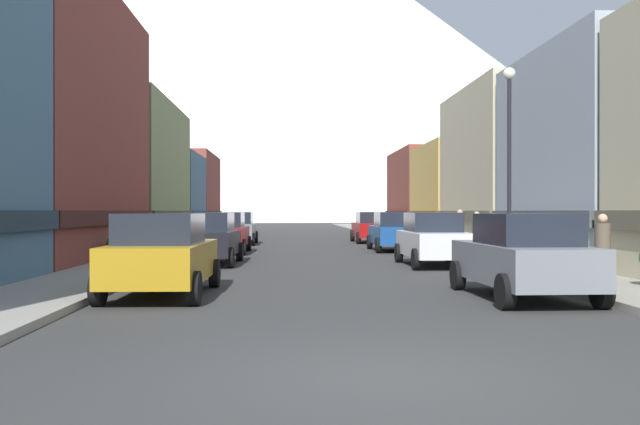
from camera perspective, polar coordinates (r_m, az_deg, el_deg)
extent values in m
plane|color=#333333|center=(7.92, 5.69, -13.25)|extent=(400.00, 400.00, 0.00)
cube|color=gray|center=(42.97, -9.64, -2.23)|extent=(2.50, 100.00, 0.15)
cube|color=gray|center=(43.30, 7.03, -2.21)|extent=(2.50, 100.00, 0.15)
cube|color=#8C9966|center=(41.38, -18.27, 3.07)|extent=(9.31, 13.22, 7.93)
cube|color=#3F442D|center=(41.32, -18.27, -0.21)|extent=(9.61, 13.22, 0.50)
cube|color=slate|center=(52.40, -14.30, 1.41)|extent=(8.15, 8.90, 6.03)
cube|color=#22333F|center=(52.39, -14.30, -0.14)|extent=(8.45, 8.90, 0.50)
cube|color=brown|center=(62.66, -11.61, 1.58)|extent=(6.44, 11.85, 6.87)
cube|color=#3B1B16|center=(62.64, -11.60, -0.10)|extent=(6.74, 11.85, 0.50)
cube|color=#99A5B2|center=(26.52, 23.89, 4.21)|extent=(6.49, 9.15, 7.46)
cube|color=#444A50|center=(26.46, 23.89, -0.39)|extent=(6.79, 9.15, 0.50)
cube|color=beige|center=(35.92, 17.53, 3.44)|extent=(7.65, 9.98, 7.84)
cube|color=#595444|center=(35.87, 17.53, -0.26)|extent=(7.95, 9.98, 0.50)
cube|color=#D8B259|center=(45.26, 12.78, 1.62)|extent=(7.04, 9.03, 6.04)
cube|color=brown|center=(45.24, 12.78, -0.18)|extent=(7.34, 9.03, 0.50)
cube|color=brown|center=(55.35, 10.81, 1.61)|extent=(8.77, 10.73, 6.54)
cube|color=#3B1B16|center=(55.33, 10.81, -0.12)|extent=(9.07, 10.73, 0.50)
cube|color=#B28419|center=(15.44, -12.75, -3.94)|extent=(1.91, 4.43, 0.80)
cube|color=#1E232D|center=(15.16, -12.93, -1.29)|extent=(1.63, 2.22, 0.64)
cylinder|color=black|center=(17.27, -14.73, -4.84)|extent=(0.23, 0.68, 0.68)
cylinder|color=black|center=(16.96, -8.63, -4.93)|extent=(0.23, 0.68, 0.68)
cylinder|color=black|center=(14.08, -17.72, -5.97)|extent=(0.23, 0.68, 0.68)
cylinder|color=black|center=(13.70, -10.25, -6.14)|extent=(0.23, 0.68, 0.68)
cube|color=black|center=(24.19, -9.13, -2.47)|extent=(1.96, 4.45, 0.80)
cube|color=#1E232D|center=(23.92, -9.21, -0.77)|extent=(1.66, 2.24, 0.64)
cylinder|color=black|center=(25.98, -10.64, -3.18)|extent=(0.24, 0.69, 0.68)
cylinder|color=black|center=(25.74, -6.59, -3.21)|extent=(0.24, 0.69, 0.68)
cylinder|color=black|center=(22.73, -12.00, -3.65)|extent=(0.24, 0.69, 0.68)
cylinder|color=black|center=(22.46, -7.38, -3.69)|extent=(0.24, 0.69, 0.68)
cube|color=#9E1111|center=(30.54, -7.81, -1.93)|extent=(1.91, 4.43, 0.80)
cube|color=#1E232D|center=(30.27, -7.86, -0.59)|extent=(1.63, 2.22, 0.64)
cylinder|color=black|center=(32.30, -9.13, -2.53)|extent=(0.23, 0.68, 0.68)
cylinder|color=black|center=(32.12, -5.87, -2.55)|extent=(0.23, 0.68, 0.68)
cylinder|color=black|center=(29.03, -9.95, -2.83)|extent=(0.23, 0.68, 0.68)
cylinder|color=black|center=(28.83, -6.32, -2.85)|extent=(0.23, 0.68, 0.68)
cube|color=slate|center=(38.51, -6.77, -1.51)|extent=(1.87, 4.41, 0.80)
cube|color=#1E232D|center=(38.25, -6.80, -0.44)|extent=(1.62, 2.21, 0.64)
cylinder|color=black|center=(40.25, -7.90, -2.01)|extent=(0.23, 0.68, 0.68)
cylinder|color=black|center=(40.11, -5.28, -2.01)|extent=(0.23, 0.68, 0.68)
cylinder|color=black|center=(36.96, -8.39, -2.20)|extent=(0.23, 0.68, 0.68)
cylinder|color=black|center=(36.82, -5.54, -2.21)|extent=(0.23, 0.68, 0.68)
cube|color=slate|center=(15.19, 16.21, -4.01)|extent=(1.92, 4.43, 0.80)
cube|color=#1E232D|center=(14.93, 16.54, -1.31)|extent=(1.64, 2.23, 0.64)
cylinder|color=black|center=(16.52, 11.22, -5.07)|extent=(0.23, 0.68, 0.68)
cylinder|color=black|center=(17.09, 17.21, -4.90)|extent=(0.23, 0.68, 0.68)
cylinder|color=black|center=(13.38, 14.93, -6.29)|extent=(0.23, 0.68, 0.68)
cylinder|color=black|center=(14.08, 22.08, -5.98)|extent=(0.23, 0.68, 0.68)
cube|color=silver|center=(23.50, 9.34, -2.55)|extent=(1.85, 4.40, 0.80)
cube|color=#1E232D|center=(23.72, 9.21, -0.78)|extent=(1.60, 2.20, 0.64)
cylinder|color=black|center=(22.14, 12.58, -3.75)|extent=(0.22, 0.68, 0.68)
cylinder|color=black|center=(21.72, 7.89, -3.82)|extent=(0.22, 0.68, 0.68)
cylinder|color=black|center=(25.33, 10.59, -3.26)|extent=(0.22, 0.68, 0.68)
cylinder|color=black|center=(24.97, 6.47, -3.31)|extent=(0.22, 0.68, 0.68)
cube|color=#19478C|center=(32.08, 6.06, -1.83)|extent=(1.86, 4.41, 0.80)
cube|color=#1E232D|center=(31.81, 6.12, -0.55)|extent=(1.61, 2.21, 0.64)
cylinder|color=black|center=(33.61, 4.08, -2.43)|extent=(0.22, 0.68, 0.68)
cylinder|color=black|center=(33.87, 7.18, -2.41)|extent=(0.22, 0.68, 0.68)
cylinder|color=black|center=(30.33, 4.80, -2.70)|extent=(0.22, 0.68, 0.68)
cylinder|color=black|center=(30.62, 8.22, -2.68)|extent=(0.22, 0.68, 0.68)
cube|color=#9E1111|center=(40.46, 4.21, -1.43)|extent=(1.87, 4.41, 0.80)
cube|color=#1E232D|center=(40.20, 4.25, -0.41)|extent=(1.62, 2.21, 0.64)
cylinder|color=black|center=(42.00, 2.67, -1.92)|extent=(0.22, 0.68, 0.68)
cylinder|color=black|center=(42.23, 5.16, -1.91)|extent=(0.22, 0.68, 0.68)
cylinder|color=black|center=(38.72, 3.17, -2.09)|extent=(0.22, 0.68, 0.68)
cylinder|color=black|center=(38.97, 5.86, -2.08)|extent=(0.22, 0.68, 0.68)
cylinder|color=gray|center=(21.38, 19.62, -3.93)|extent=(0.49, 0.49, 0.35)
sphere|color=#2A7620|center=(21.36, 19.62, -2.83)|extent=(0.59, 0.59, 0.59)
cylinder|color=gray|center=(24.93, -16.43, -3.36)|extent=(0.44, 0.44, 0.34)
sphere|color=#1E7823|center=(24.91, -16.43, -2.41)|extent=(0.60, 0.60, 0.60)
cylinder|color=navy|center=(30.13, 11.39, -1.65)|extent=(0.36, 0.36, 1.51)
sphere|color=tan|center=(30.12, 11.40, 0.01)|extent=(0.24, 0.24, 0.24)
cylinder|color=brown|center=(17.54, 22.15, -3.10)|extent=(0.36, 0.36, 1.40)
sphere|color=tan|center=(17.51, 22.15, -0.46)|extent=(0.22, 0.22, 0.22)
cylinder|color=brown|center=(27.63, 12.72, -1.88)|extent=(0.36, 0.36, 1.44)
sphere|color=tan|center=(27.61, 12.72, -0.15)|extent=(0.23, 0.23, 0.23)
cylinder|color=black|center=(20.97, 15.24, 3.03)|extent=(0.12, 0.12, 5.50)
sphere|color=white|center=(21.32, 15.25, 10.92)|extent=(0.36, 0.36, 0.36)
cone|color=silver|center=(276.60, -7.73, 13.92)|extent=(324.65, 324.65, 135.66)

